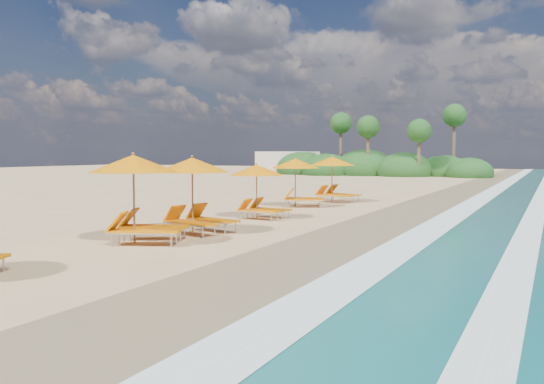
# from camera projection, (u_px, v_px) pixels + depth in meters

# --- Properties ---
(ground) EXTENTS (160.00, 160.00, 0.00)m
(ground) POSITION_uv_depth(u_px,v_px,m) (272.00, 225.00, 20.56)
(ground) COLOR tan
(ground) RESTS_ON ground
(wet_sand) EXTENTS (4.00, 160.00, 0.01)m
(wet_sand) POSITION_uv_depth(u_px,v_px,m) (379.00, 231.00, 18.75)
(wet_sand) COLOR olive
(wet_sand) RESTS_ON ground
(surf_foam) EXTENTS (4.00, 160.00, 0.01)m
(surf_foam) POSITION_uv_depth(u_px,v_px,m) (463.00, 236.00, 17.54)
(surf_foam) COLOR white
(surf_foam) RESTS_ON ground
(station_1) EXTENTS (3.44, 3.40, 2.65)m
(station_1) POSITION_uv_depth(u_px,v_px,m) (141.00, 192.00, 16.32)
(station_1) COLOR olive
(station_1) RESTS_ON ground
(station_2) EXTENTS (3.10, 2.98, 2.55)m
(station_2) POSITION_uv_depth(u_px,v_px,m) (197.00, 189.00, 18.40)
(station_2) COLOR olive
(station_2) RESTS_ON ground
(station_3) EXTENTS (2.52, 2.36, 2.22)m
(station_3) POSITION_uv_depth(u_px,v_px,m) (260.00, 187.00, 22.45)
(station_3) COLOR olive
(station_3) RESTS_ON ground
(station_4) EXTENTS (3.16, 3.13, 2.42)m
(station_4) POSITION_uv_depth(u_px,v_px,m) (299.00, 179.00, 27.37)
(station_4) COLOR olive
(station_4) RESTS_ON ground
(station_5) EXTENTS (3.05, 2.93, 2.50)m
(station_5) POSITION_uv_depth(u_px,v_px,m) (335.00, 176.00, 30.03)
(station_5) COLOR olive
(station_5) RESTS_ON ground
(treeline) EXTENTS (25.80, 8.80, 9.74)m
(treeline) POSITION_uv_depth(u_px,v_px,m) (372.00, 167.00, 65.47)
(treeline) COLOR #163D14
(treeline) RESTS_ON ground
(beach_building) EXTENTS (7.00, 5.00, 2.80)m
(beach_building) POSITION_uv_depth(u_px,v_px,m) (288.00, 162.00, 73.09)
(beach_building) COLOR beige
(beach_building) RESTS_ON ground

